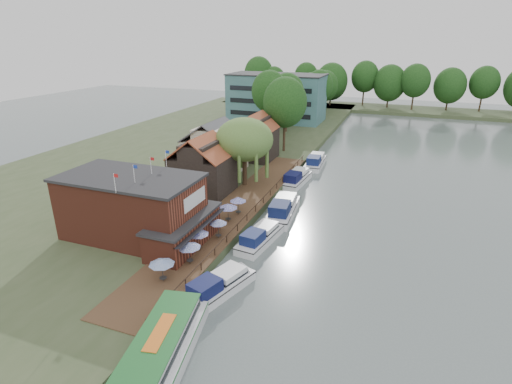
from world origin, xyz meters
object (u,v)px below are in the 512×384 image
(cottage_a, at_px, (202,165))
(cruiser_1, at_px, (260,235))
(cottage_c, at_px, (256,136))
(cruiser_2, at_px, (283,207))
(hotel_block, at_px, (277,97))
(swan, at_px, (177,319))
(umbrella_0, at_px, (162,270))
(cruiser_0, at_px, (218,283))
(cruiser_4, at_px, (315,160))
(cottage_b, at_px, (215,146))
(willow, at_px, (244,152))
(umbrella_4, at_px, (228,213))
(pub, at_px, (147,209))
(tour_boat, at_px, (158,354))
(umbrella_2, at_px, (198,240))
(umbrella_5, at_px, (238,206))
(cruiser_3, at_px, (297,177))
(umbrella_3, at_px, (218,229))
(umbrella_1, at_px, (189,253))

(cottage_a, height_order, cruiser_1, cottage_a)
(cottage_c, relative_size, cruiser_2, 0.80)
(hotel_block, bearing_deg, swan, -77.76)
(umbrella_0, height_order, cruiser_0, umbrella_0)
(cruiser_0, xyz_separation_m, cruiser_1, (0.24, 10.45, -0.02))
(cottage_c, bearing_deg, cruiser_4, 12.11)
(cruiser_0, relative_size, cruiser_4, 0.94)
(swan, bearing_deg, cruiser_0, 71.06)
(cottage_b, xyz_separation_m, cruiser_2, (15.72, -11.70, -3.94))
(willow, xyz_separation_m, umbrella_4, (3.11, -13.03, -3.93))
(willow, bearing_deg, cruiser_2, -39.19)
(willow, bearing_deg, pub, -99.93)
(umbrella_0, distance_m, cruiser_0, 5.33)
(cruiser_4, relative_size, tour_boat, 0.74)
(swan, bearing_deg, cruiser_2, 84.94)
(umbrella_0, height_order, umbrella_2, same)
(umbrella_4, bearing_deg, cruiser_4, 81.70)
(willow, xyz_separation_m, umbrella_0, (2.79, -26.96, -3.93))
(cottage_c, xyz_separation_m, umbrella_4, (6.61, -27.03, -2.96))
(umbrella_0, relative_size, umbrella_5, 1.01)
(cruiser_0, relative_size, cruiser_3, 0.96)
(umbrella_5, height_order, cruiser_0, umbrella_5)
(cottage_b, distance_m, cottage_c, 9.85)
(umbrella_2, bearing_deg, umbrella_0, -91.85)
(umbrella_5, bearing_deg, cruiser_4, 81.61)
(cottage_b, relative_size, tour_boat, 0.71)
(umbrella_4, distance_m, umbrella_5, 2.44)
(umbrella_4, relative_size, umbrella_5, 1.01)
(pub, height_order, umbrella_3, pub)
(umbrella_0, xyz_separation_m, cruiser_0, (4.98, 1.46, -1.17))
(cruiser_4, height_order, swan, cruiser_4)
(cruiser_3, distance_m, tour_boat, 41.48)
(hotel_block, distance_m, swan, 83.45)
(cruiser_1, distance_m, tour_boat, 20.31)
(willow, distance_m, umbrella_0, 27.39)
(umbrella_1, bearing_deg, umbrella_3, 86.72)
(willow, height_order, swan, willow)
(pub, xyz_separation_m, umbrella_5, (6.93, 9.39, -2.36))
(umbrella_3, bearing_deg, tour_boat, -77.66)
(cruiser_3, xyz_separation_m, cruiser_4, (0.81, 10.22, 0.03))
(hotel_block, height_order, cruiser_1, hotel_block)
(pub, relative_size, cruiser_3, 2.06)
(umbrella_1, bearing_deg, cottage_b, 111.33)
(umbrella_3, relative_size, cruiser_1, 0.26)
(umbrella_3, xyz_separation_m, cruiser_2, (4.32, 10.70, -0.98))
(cruiser_1, bearing_deg, willow, 125.36)
(hotel_block, height_order, cruiser_2, hotel_block)
(umbrella_1, bearing_deg, umbrella_2, 101.24)
(cruiser_2, height_order, tour_boat, tour_boat)
(cottage_b, distance_m, cruiser_2, 19.99)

